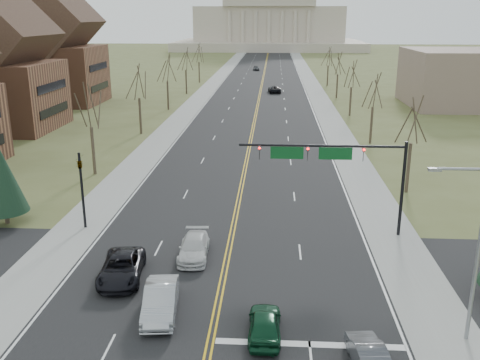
# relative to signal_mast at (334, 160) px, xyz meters

# --- Properties ---
(ground) EXTENTS (600.00, 600.00, 0.00)m
(ground) POSITION_rel_signal_mast_xyz_m (-7.45, -13.50, -5.76)
(ground) COLOR #51562B
(ground) RESTS_ON ground
(road) EXTENTS (20.00, 380.00, 0.01)m
(road) POSITION_rel_signal_mast_xyz_m (-7.45, 96.50, -5.76)
(road) COLOR black
(road) RESTS_ON ground
(cross_road) EXTENTS (120.00, 14.00, 0.01)m
(cross_road) POSITION_rel_signal_mast_xyz_m (-7.45, -7.50, -5.76)
(cross_road) COLOR black
(cross_road) RESTS_ON ground
(sidewalk_left) EXTENTS (4.00, 380.00, 0.03)m
(sidewalk_left) POSITION_rel_signal_mast_xyz_m (-19.45, 96.50, -5.75)
(sidewalk_left) COLOR gray
(sidewalk_left) RESTS_ON ground
(sidewalk_right) EXTENTS (4.00, 380.00, 0.03)m
(sidewalk_right) POSITION_rel_signal_mast_xyz_m (4.55, 96.50, -5.75)
(sidewalk_right) COLOR gray
(sidewalk_right) RESTS_ON ground
(center_line) EXTENTS (0.42, 380.00, 0.01)m
(center_line) POSITION_rel_signal_mast_xyz_m (-7.45, 96.50, -5.75)
(center_line) COLOR gold
(center_line) RESTS_ON road
(edge_line_left) EXTENTS (0.15, 380.00, 0.01)m
(edge_line_left) POSITION_rel_signal_mast_xyz_m (-17.25, 96.50, -5.75)
(edge_line_left) COLOR silver
(edge_line_left) RESTS_ON road
(edge_line_right) EXTENTS (0.15, 380.00, 0.01)m
(edge_line_right) POSITION_rel_signal_mast_xyz_m (2.35, 96.50, -5.75)
(edge_line_right) COLOR silver
(edge_line_right) RESTS_ON road
(stop_bar) EXTENTS (9.50, 0.50, 0.01)m
(stop_bar) POSITION_rel_signal_mast_xyz_m (-2.45, -14.50, -5.75)
(stop_bar) COLOR silver
(stop_bar) RESTS_ON road
(capitol) EXTENTS (90.00, 60.00, 50.00)m
(capitol) POSITION_rel_signal_mast_xyz_m (-7.45, 236.41, 8.44)
(capitol) COLOR #B7AD99
(capitol) RESTS_ON ground
(signal_mast) EXTENTS (12.12, 0.44, 7.20)m
(signal_mast) POSITION_rel_signal_mast_xyz_m (0.00, 0.00, 0.00)
(signal_mast) COLOR black
(signal_mast) RESTS_ON ground
(signal_left) EXTENTS (0.32, 0.36, 6.00)m
(signal_left) POSITION_rel_signal_mast_xyz_m (-18.95, 0.00, -2.05)
(signal_left) COLOR black
(signal_left) RESTS_ON ground
(street_light) EXTENTS (2.90, 0.25, 9.07)m
(street_light) POSITION_rel_signal_mast_xyz_m (5.29, -13.50, -0.54)
(street_light) COLOR gray
(street_light) RESTS_ON ground
(tree_r_0) EXTENTS (3.74, 3.74, 8.50)m
(tree_r_0) POSITION_rel_signal_mast_xyz_m (8.05, 10.50, 0.79)
(tree_r_0) COLOR #332A1E
(tree_r_0) RESTS_ON ground
(tree_l_0) EXTENTS (3.96, 3.96, 9.00)m
(tree_l_0) POSITION_rel_signal_mast_xyz_m (-22.95, 14.50, 1.18)
(tree_l_0) COLOR #332A1E
(tree_l_0) RESTS_ON ground
(tree_r_1) EXTENTS (3.74, 3.74, 8.50)m
(tree_r_1) POSITION_rel_signal_mast_xyz_m (8.05, 30.50, 0.79)
(tree_r_1) COLOR #332A1E
(tree_r_1) RESTS_ON ground
(tree_l_1) EXTENTS (3.96, 3.96, 9.00)m
(tree_l_1) POSITION_rel_signal_mast_xyz_m (-22.95, 34.50, 1.18)
(tree_l_1) COLOR #332A1E
(tree_l_1) RESTS_ON ground
(tree_r_2) EXTENTS (3.74, 3.74, 8.50)m
(tree_r_2) POSITION_rel_signal_mast_xyz_m (8.05, 50.50, 0.79)
(tree_r_2) COLOR #332A1E
(tree_r_2) RESTS_ON ground
(tree_l_2) EXTENTS (3.96, 3.96, 9.00)m
(tree_l_2) POSITION_rel_signal_mast_xyz_m (-22.95, 54.50, 1.18)
(tree_l_2) COLOR #332A1E
(tree_l_2) RESTS_ON ground
(tree_r_3) EXTENTS (3.74, 3.74, 8.50)m
(tree_r_3) POSITION_rel_signal_mast_xyz_m (8.05, 70.50, 0.79)
(tree_r_3) COLOR #332A1E
(tree_r_3) RESTS_ON ground
(tree_l_3) EXTENTS (3.96, 3.96, 9.00)m
(tree_l_3) POSITION_rel_signal_mast_xyz_m (-22.95, 74.50, 1.18)
(tree_l_3) COLOR #332A1E
(tree_l_3) RESTS_ON ground
(tree_r_4) EXTENTS (3.74, 3.74, 8.50)m
(tree_r_4) POSITION_rel_signal_mast_xyz_m (8.05, 90.50, 0.79)
(tree_r_4) COLOR #332A1E
(tree_r_4) RESTS_ON ground
(tree_l_4) EXTENTS (3.96, 3.96, 9.00)m
(tree_l_4) POSITION_rel_signal_mast_xyz_m (-22.95, 94.50, 1.18)
(tree_l_4) COLOR #332A1E
(tree_l_4) RESTS_ON ground
(conifer_l) EXTENTS (3.64, 3.64, 6.50)m
(conifer_l) POSITION_rel_signal_mast_xyz_m (-25.45, 0.50, -2.02)
(conifer_l) COLOR #332A1E
(conifer_l) RESTS_ON ground
(bldg_left_far) EXTENTS (17.10, 14.28, 23.25)m
(bldg_left_far) POSITION_rel_signal_mast_xyz_m (-45.44, 60.50, 3.78)
(bldg_left_far) COLOR brown
(bldg_left_far) RESTS_ON ground
(bldg_right_mass) EXTENTS (25.00, 20.00, 10.00)m
(bldg_right_mass) POSITION_rel_signal_mast_xyz_m (32.55, 62.50, -0.76)
(bldg_right_mass) COLOR #806A5B
(bldg_right_mass) RESTS_ON ground
(car_nb_inner_lead) EXTENTS (1.69, 4.16, 1.41)m
(car_nb_inner_lead) POSITION_rel_signal_mast_xyz_m (-4.72, -13.91, -5.04)
(car_nb_inner_lead) COLOR #0D3B21
(car_nb_inner_lead) RESTS_ON road
(car_nb_outer_lead) EXTENTS (1.82, 4.16, 1.33)m
(car_nb_outer_lead) POSITION_rel_signal_mast_xyz_m (0.14, -16.17, -5.09)
(car_nb_outer_lead) COLOR #44464A
(car_nb_outer_lead) RESTS_ON road
(car_sb_inner_lead) EXTENTS (2.26, 5.10, 1.63)m
(car_sb_inner_lead) POSITION_rel_signal_mast_xyz_m (-10.47, -12.13, -4.94)
(car_sb_inner_lead) COLOR #9FA2A7
(car_sb_inner_lead) RESTS_ON road
(car_sb_outer_lead) EXTENTS (3.11, 5.67, 1.51)m
(car_sb_outer_lead) POSITION_rel_signal_mast_xyz_m (-13.75, -8.19, -5.00)
(car_sb_outer_lead) COLOR black
(car_sb_outer_lead) RESTS_ON road
(car_sb_inner_second) EXTENTS (2.10, 4.81, 1.38)m
(car_sb_inner_second) POSITION_rel_signal_mast_xyz_m (-9.70, -4.80, -5.06)
(car_sb_inner_second) COLOR silver
(car_sb_inner_second) RESTS_ON road
(car_far_nb) EXTENTS (2.94, 5.42, 1.44)m
(car_far_nb) POSITION_rel_signal_mast_xyz_m (-4.39, 77.62, -5.03)
(car_far_nb) COLOR black
(car_far_nb) RESTS_ON road
(car_far_sb) EXTENTS (2.12, 4.24, 1.39)m
(car_far_sb) POSITION_rel_signal_mast_xyz_m (-9.96, 126.22, -5.06)
(car_far_sb) COLOR #424448
(car_far_sb) RESTS_ON road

